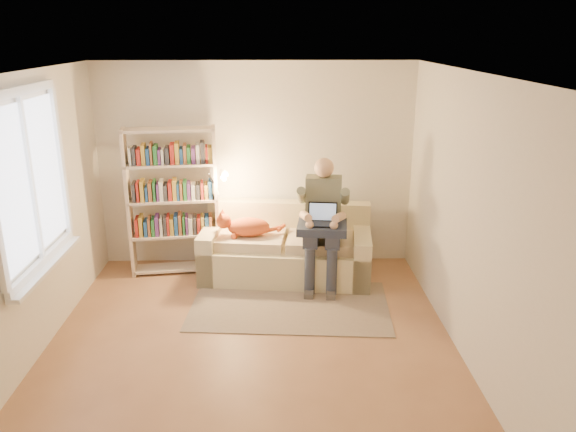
{
  "coord_description": "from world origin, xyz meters",
  "views": [
    {
      "loc": [
        0.25,
        -4.76,
        2.92
      ],
      "look_at": [
        0.38,
        1.0,
        1.03
      ],
      "focal_mm": 35.0,
      "sensor_mm": 36.0,
      "label": 1
    }
  ],
  "objects_px": {
    "person": "(323,216)",
    "bookshelf": "(173,194)",
    "laptop": "(325,219)",
    "sofa": "(286,251)",
    "cat": "(244,226)"
  },
  "relations": [
    {
      "from": "bookshelf",
      "to": "person",
      "type": "bearing_deg",
      "value": -18.36
    },
    {
      "from": "person",
      "to": "laptop",
      "type": "xyz_separation_m",
      "value": [
        0.01,
        -0.14,
        0.01
      ]
    },
    {
      "from": "sofa",
      "to": "laptop",
      "type": "bearing_deg",
      "value": -31.93
    },
    {
      "from": "person",
      "to": "bookshelf",
      "type": "relative_size",
      "value": 0.82
    },
    {
      "from": "laptop",
      "to": "bookshelf",
      "type": "distance_m",
      "value": 1.91
    },
    {
      "from": "person",
      "to": "sofa",
      "type": "bearing_deg",
      "value": 160.86
    },
    {
      "from": "sofa",
      "to": "cat",
      "type": "distance_m",
      "value": 0.63
    },
    {
      "from": "cat",
      "to": "bookshelf",
      "type": "distance_m",
      "value": 0.97
    },
    {
      "from": "sofa",
      "to": "bookshelf",
      "type": "bearing_deg",
      "value": -179.49
    },
    {
      "from": "person",
      "to": "cat",
      "type": "relative_size",
      "value": 1.92
    },
    {
      "from": "cat",
      "to": "laptop",
      "type": "distance_m",
      "value": 1.01
    },
    {
      "from": "laptop",
      "to": "sofa",
      "type": "bearing_deg",
      "value": 148.07
    },
    {
      "from": "sofa",
      "to": "bookshelf",
      "type": "xyz_separation_m",
      "value": [
        -1.39,
        0.16,
        0.71
      ]
    },
    {
      "from": "person",
      "to": "laptop",
      "type": "height_order",
      "value": "person"
    },
    {
      "from": "laptop",
      "to": "cat",
      "type": "bearing_deg",
      "value": 170.45
    }
  ]
}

